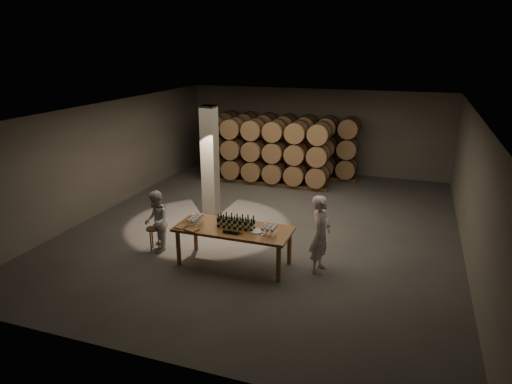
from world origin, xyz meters
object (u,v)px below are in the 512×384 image
(tasting_table, at_px, (234,232))
(stool, at_px, (153,232))
(person_man, at_px, (320,234))
(bottle_cluster, at_px, (236,223))
(notebook_near, at_px, (192,229))
(plate, at_px, (256,231))
(person_woman, at_px, (156,221))

(tasting_table, distance_m, stool, 2.17)
(person_man, bearing_deg, bottle_cluster, 107.78)
(tasting_table, height_order, notebook_near, notebook_near)
(bottle_cluster, relative_size, person_man, 0.49)
(stool, height_order, person_man, person_man)
(bottle_cluster, height_order, plate, bottle_cluster)
(tasting_table, xyz_separation_m, stool, (-2.14, 0.09, -0.34))
(bottle_cluster, height_order, person_woman, person_woman)
(stool, relative_size, person_man, 0.32)
(tasting_table, relative_size, bottle_cluster, 3.03)
(bottle_cluster, bearing_deg, person_man, 10.48)
(tasting_table, xyz_separation_m, notebook_near, (-0.82, -0.43, 0.12))
(plate, bearing_deg, person_woman, 177.05)
(plate, height_order, person_man, person_man)
(bottle_cluster, bearing_deg, tasting_table, -165.36)
(notebook_near, height_order, person_man, person_man)
(plate, distance_m, person_woman, 2.60)
(person_man, xyz_separation_m, person_woman, (-3.93, -0.26, -0.12))
(notebook_near, relative_size, stool, 0.50)
(bottle_cluster, height_order, person_man, person_man)
(bottle_cluster, xyz_separation_m, stool, (-2.20, 0.08, -0.55))
(tasting_table, relative_size, stool, 4.63)
(notebook_near, distance_m, stool, 1.49)
(notebook_near, distance_m, person_man, 2.82)
(bottle_cluster, xyz_separation_m, plate, (0.50, -0.05, -0.11))
(person_man, bearing_deg, stool, 101.06)
(plate, bearing_deg, stool, 177.32)
(bottle_cluster, bearing_deg, person_woman, 177.75)
(tasting_table, relative_size, notebook_near, 9.34)
(person_man, height_order, person_woman, person_man)
(tasting_table, xyz_separation_m, person_man, (1.89, 0.35, 0.08))
(notebook_near, relative_size, person_woman, 0.19)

